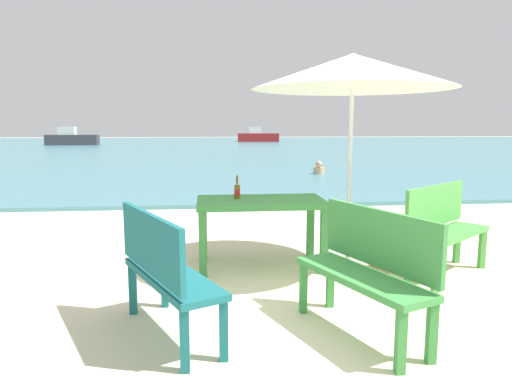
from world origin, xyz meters
name	(u,v)px	position (x,y,z in m)	size (l,w,h in m)	color
ground_plane	(305,311)	(0.00, 0.00, 0.00)	(120.00, 120.00, 0.00)	beige
sea_water	(220,147)	(0.00, 30.00, 0.04)	(120.00, 50.00, 0.08)	teal
picnic_table_green	(261,209)	(-0.23, 1.32, 0.65)	(1.40, 0.80, 0.76)	#3D8C42
beer_bottle_amber	(237,190)	(-0.49, 1.40, 0.85)	(0.07, 0.07, 0.26)	brown
patio_umbrella	(353,72)	(0.69, 1.07, 2.12)	(2.10, 2.10, 2.30)	silver
side_table_wood	(374,240)	(0.96, 0.99, 0.35)	(0.44, 0.44, 0.54)	tan
bench_teal_center	(163,267)	(-1.14, -0.36, 0.54)	(0.85, 1.24, 0.95)	#196066
bench_green_left	(368,264)	(0.38, -0.45, 0.54)	(0.79, 1.25, 0.95)	#3D8C42
bench_green_right	(443,224)	(1.64, 0.83, 0.54)	(1.17, 1.02, 0.95)	#4C9E47
swimmer_person	(319,169)	(2.58, 10.30, 0.24)	(0.34, 0.34, 0.41)	tan
boat_fishing_trawler	(258,136)	(3.66, 38.90, 0.57)	(3.72, 1.02, 1.35)	maroon
boat_sailboat	(72,139)	(-11.21, 32.90, 0.58)	(3.82, 1.04, 1.39)	#38383F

